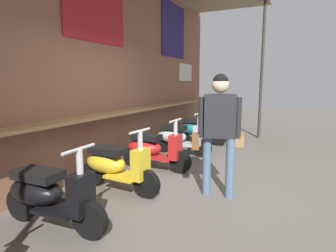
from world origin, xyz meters
TOP-DOWN VIEW (x-y plane):
  - ground_plane at (0.00, 0.00)m, footprint 30.58×30.58m
  - market_stall_facade at (0.01, 1.87)m, footprint 10.92×2.52m
  - scooter_black at (-1.78, 1.08)m, footprint 0.46×1.40m
  - scooter_yellow at (-0.55, 1.08)m, footprint 0.49×1.40m
  - scooter_red at (0.61, 1.08)m, footprint 0.46×1.40m
  - scooter_silver at (1.83, 1.08)m, footprint 0.46×1.40m
  - scooter_teal at (3.05, 1.08)m, footprint 0.47×1.40m
  - scooter_maroon at (4.17, 1.08)m, footprint 0.49×1.40m
  - shopper_browsing at (-0.09, -0.37)m, footprint 0.43×0.67m
  - merchandise_crate at (3.30, 0.07)m, footprint 0.49×0.42m

SIDE VIEW (x-z plane):
  - ground_plane at x=0.00m, z-range 0.00..0.00m
  - merchandise_crate at x=3.30m, z-range 0.00..0.30m
  - scooter_black at x=-1.78m, z-range -0.10..0.87m
  - scooter_yellow at x=-0.55m, z-range -0.10..0.87m
  - scooter_red at x=0.61m, z-range -0.10..0.87m
  - scooter_silver at x=1.83m, z-range -0.10..0.87m
  - scooter_teal at x=3.05m, z-range -0.10..0.87m
  - scooter_maroon at x=4.17m, z-range -0.10..0.87m
  - shopper_browsing at x=-0.09m, z-range 0.20..1.93m
  - market_stall_facade at x=0.01m, z-range 0.21..4.15m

